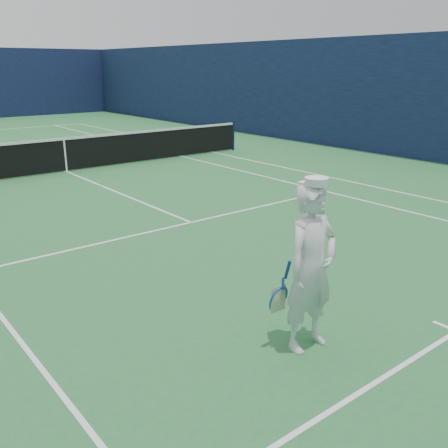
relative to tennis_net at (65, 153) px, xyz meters
The scene contains 5 objects.
ground 0.55m from the tennis_net, ahead, with size 80.00×80.00×0.00m, color #296D39.
court_markings 0.55m from the tennis_net, ahead, with size 11.03×23.83×0.01m.
windscreen_fence 1.45m from the tennis_net, ahead, with size 20.12×36.12×4.00m.
tennis_net is the anchor object (origin of this frame).
tennis_player 11.10m from the tennis_net, 98.35° to the right, with size 0.77×0.48×1.93m.
Camera 1 is at (-5.42, -14.25, 3.01)m, focal length 40.00 mm.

